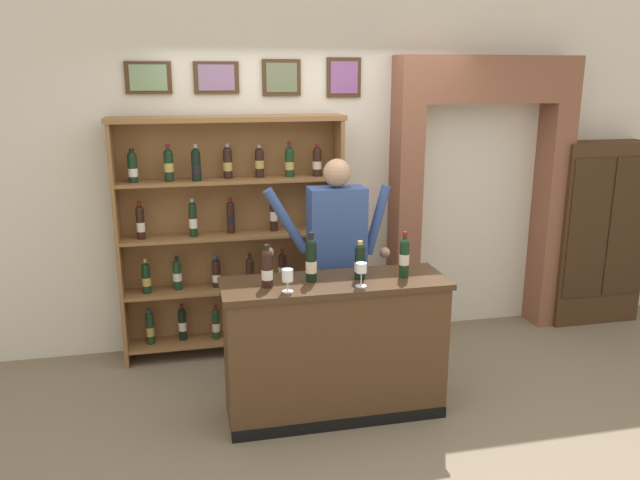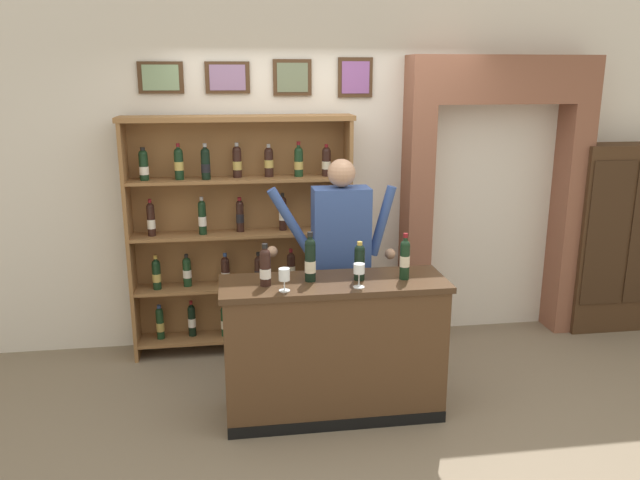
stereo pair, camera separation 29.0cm
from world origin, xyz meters
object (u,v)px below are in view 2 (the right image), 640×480
Objects in this scene: shopkeeper at (340,247)px; tasting_bottle_grappa at (310,259)px; tasting_counter at (334,348)px; tasting_bottle_super_tuscan at (265,267)px; tasting_bottle_prosecco at (405,258)px; wine_glass_left at (284,275)px; wine_glass_center at (359,270)px; tasting_bottle_brunello at (359,262)px; wine_shelf at (241,230)px; side_cabinet at (616,237)px.

shopkeeper reaches higher than tasting_bottle_grappa.
tasting_counter is 5.41× the size of tasting_bottle_super_tuscan.
tasting_bottle_prosecco reaches higher than wine_glass_left.
tasting_bottle_super_tuscan reaches higher than wine_glass_center.
tasting_bottle_brunello is at bearing 77.46° from wine_glass_center.
wine_shelf is 1.24m from tasting_bottle_grappa.
tasting_bottle_super_tuscan is 1.76× the size of wine_glass_center.
tasting_bottle_prosecco is (0.30, -0.03, 0.02)m from tasting_bottle_brunello.
shopkeeper is at bearing -43.55° from wine_shelf.
wine_glass_left is at bearing -157.04° from side_cabinet.
wine_shelf is 1.40m from tasting_bottle_brunello.
tasting_bottle_grappa reaches higher than tasting_counter.
side_cabinet is (3.39, 0.00, -0.20)m from wine_shelf.
tasting_counter is 4.53× the size of tasting_bottle_grappa.
tasting_bottle_grappa is 1.27× the size of tasting_bottle_brunello.
tasting_bottle_brunello is at bearing 1.23° from tasting_counter.
wine_shelf is at bearing 136.45° from shopkeeper.
side_cabinet reaches higher than tasting_counter.
tasting_bottle_super_tuscan is 1.07× the size of tasting_bottle_brunello.
shopkeeper is 10.78× the size of wine_glass_center.
shopkeeper is 0.81m from wine_glass_left.
tasting_bottle_prosecco reaches higher than tasting_counter.
tasting_bottle_grappa is at bearing -69.85° from wine_shelf.
shopkeeper reaches higher than side_cabinet.
wine_glass_center is at bearing -0.24° from wine_glass_left.
tasting_counter is 0.69m from wine_glass_left.
tasting_bottle_grappa is 2.10× the size of wine_glass_center.
tasting_bottle_brunello is at bearing 2.58° from tasting_bottle_super_tuscan.
wine_shelf is at bearing 131.06° from tasting_bottle_prosecco.
tasting_bottle_prosecco is at bearing -152.61° from side_cabinet.
tasting_counter is at bearing -178.77° from tasting_bottle_brunello.
shopkeeper is 6.51× the size of tasting_bottle_brunello.
tasting_bottle_grappa reaches higher than tasting_bottle_super_tuscan.
shopkeeper is 0.79m from tasting_bottle_super_tuscan.
tasting_bottle_prosecco is at bearing -4.45° from tasting_bottle_grappa.
tasting_bottle_grappa is (-2.96, -1.16, 0.27)m from side_cabinet.
wine_glass_center is at bearing -153.42° from side_cabinet.
wine_glass_left is (-3.15, -1.33, 0.22)m from side_cabinet.
tasting_bottle_brunello is at bearing 174.69° from tasting_bottle_prosecco.
side_cabinet is at bearing 24.15° from tasting_bottle_brunello.
tasting_bottle_super_tuscan is at bearing -170.70° from tasting_bottle_grappa.
wine_glass_center is (-0.03, -0.15, -0.01)m from tasting_bottle_brunello.
wine_glass_left is at bearing -79.87° from wine_shelf.
tasting_bottle_brunello reaches higher than tasting_counter.
tasting_bottle_grappa is (0.30, 0.05, 0.02)m from tasting_bottle_super_tuscan.
wine_glass_left is at bearing -126.12° from shopkeeper.
tasting_bottle_prosecco is (0.47, -0.02, 0.63)m from tasting_counter.
side_cabinet is 6.48× the size of tasting_bottle_brunello.
shopkeeper is 0.50m from tasting_bottle_brunello.
shopkeeper reaches higher than tasting_bottle_prosecco.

